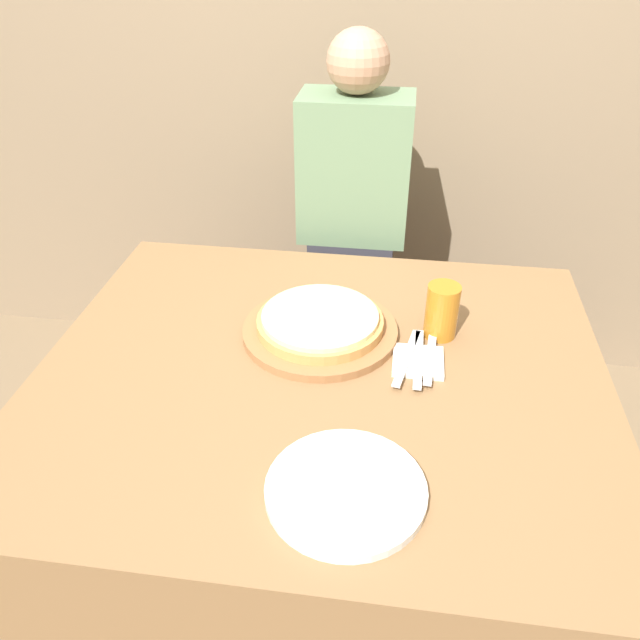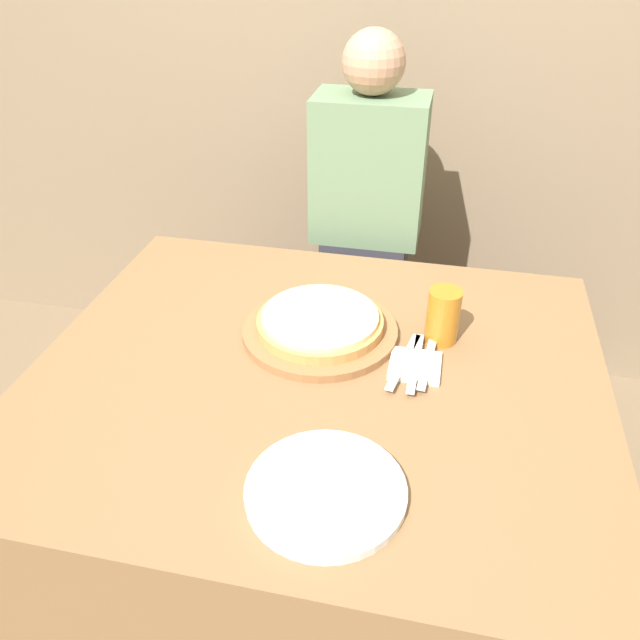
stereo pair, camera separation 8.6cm
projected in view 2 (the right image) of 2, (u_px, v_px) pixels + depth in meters
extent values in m
plane|color=#756047|center=(318.00, 568.00, 1.75)|extent=(12.00, 12.00, 0.00)
cube|color=#847056|center=(393.00, 0.00, 1.91)|extent=(6.00, 0.05, 2.60)
cube|color=olive|center=(317.00, 481.00, 1.55)|extent=(1.23, 1.06, 0.71)
cylinder|color=#99663D|center=(320.00, 331.00, 1.45)|extent=(0.36, 0.36, 0.02)
cylinder|color=tan|center=(320.00, 323.00, 1.44)|extent=(0.29, 0.29, 0.02)
cylinder|color=beige|center=(320.00, 316.00, 1.43)|extent=(0.27, 0.27, 0.01)
cylinder|color=#B7701E|center=(443.00, 316.00, 1.40)|extent=(0.07, 0.07, 0.13)
cylinder|color=white|center=(446.00, 294.00, 1.37)|extent=(0.07, 0.07, 0.02)
cylinder|color=silver|center=(326.00, 491.00, 1.06)|extent=(0.28, 0.28, 0.02)
cube|color=silver|center=(415.00, 366.00, 1.35)|extent=(0.11, 0.11, 0.01)
cube|color=silver|center=(404.00, 361.00, 1.35)|extent=(0.06, 0.21, 0.00)
cube|color=silver|center=(415.00, 363.00, 1.34)|extent=(0.02, 0.21, 0.00)
cube|color=silver|center=(427.00, 364.00, 1.34)|extent=(0.03, 0.18, 0.00)
cube|color=#33333D|center=(361.00, 326.00, 2.13)|extent=(0.26, 0.20, 0.69)
cube|color=slate|center=(368.00, 169.00, 1.82)|extent=(0.32, 0.20, 0.42)
sphere|color=tan|center=(372.00, 62.00, 1.65)|extent=(0.17, 0.17, 0.17)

